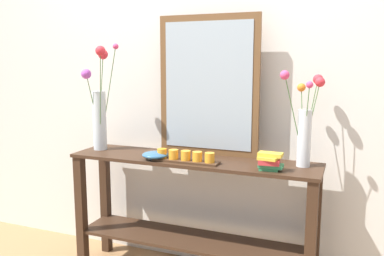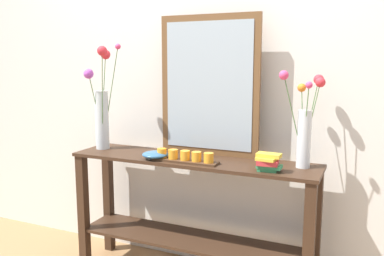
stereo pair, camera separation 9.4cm
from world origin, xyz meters
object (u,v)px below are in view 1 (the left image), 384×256
book_stack (270,161)px  mirror_leaning (208,86)px  decorative_bowl (155,155)px  vase_right (305,124)px  console_table (192,204)px  candle_tray (185,157)px  tall_vase_left (99,108)px

book_stack → mirror_leaning: bearing=150.3°
mirror_leaning → decorative_bowl: mirror_leaning is taller
decorative_bowl → vase_right: bearing=11.3°
console_table → vase_right: (0.64, 0.07, 0.52)m
decorative_bowl → mirror_leaning: bearing=45.3°
console_table → candle_tray: (-0.00, -0.10, 0.31)m
vase_right → mirror_leaning: bearing=172.3°
console_table → mirror_leaning: bearing=71.3°
decorative_bowl → book_stack: book_stack is taller
decorative_bowl → candle_tray: bearing=1.0°
console_table → candle_tray: bearing=-91.6°
mirror_leaning → tall_vase_left: bearing=-168.9°
vase_right → candle_tray: vase_right is taller
vase_right → decorative_bowl: 0.87m
vase_right → candle_tray: (-0.64, -0.16, -0.21)m
console_table → mirror_leaning: 0.73m
mirror_leaning → decorative_bowl: bearing=-134.7°
book_stack → decorative_bowl: bearing=179.9°
mirror_leaning → candle_tray: mirror_leaning is taller
console_table → mirror_leaning: size_ratio=1.77×
console_table → tall_vase_left: bearing=179.3°
vase_right → book_stack: (-0.16, -0.17, -0.19)m
mirror_leaning → vase_right: mirror_leaning is taller
tall_vase_left → book_stack: (1.13, -0.11, -0.22)m
tall_vase_left → vase_right: tall_vase_left is taller
decorative_bowl → tall_vase_left: bearing=166.6°
vase_right → console_table: bearing=-174.2°
decorative_bowl → book_stack: 0.68m
tall_vase_left → vase_right: bearing=2.5°
console_table → book_stack: book_stack is taller
tall_vase_left → candle_tray: 0.70m
candle_tray → book_stack: bearing=-0.6°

